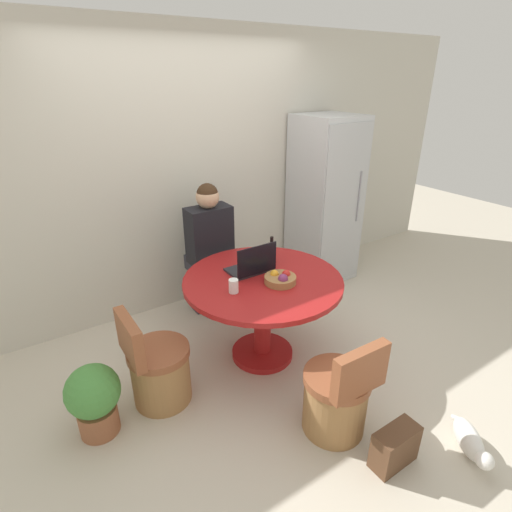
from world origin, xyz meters
name	(u,v)px	position (x,y,z in m)	size (l,w,h in m)	color
ground_plane	(271,363)	(0.00, 0.00, 0.00)	(12.00, 12.00, 0.00)	beige
wall_back	(190,175)	(0.00, 1.37, 1.30)	(7.00, 0.06, 2.60)	beige
refrigerator	(325,201)	(1.42, 1.00, 0.90)	(0.62, 0.64, 1.80)	silver
dining_table	(263,297)	(0.00, 0.12, 0.56)	(1.24, 1.24, 0.73)	maroon
chair_near_camera	(337,398)	(-0.03, -0.78, 0.26)	(0.44, 0.44, 0.75)	#9E7042
chair_left_side	(158,370)	(-0.90, 0.12, 0.26)	(0.44, 0.44, 0.75)	#9E7042
person_seated	(208,246)	(-0.04, 0.96, 0.72)	(0.40, 0.37, 1.32)	#2D2D38
laptop	(252,266)	(-0.01, 0.26, 0.79)	(0.35, 0.23, 0.25)	#232328
fruit_bowl	(281,279)	(0.07, -0.01, 0.77)	(0.24, 0.24, 0.10)	olive
coffee_cup	(234,286)	(-0.30, 0.06, 0.79)	(0.07, 0.07, 0.10)	white
bottle	(272,252)	(0.23, 0.33, 0.82)	(0.07, 0.07, 0.23)	black
cat	(470,442)	(0.54, -1.38, 0.09)	(0.29, 0.39, 0.18)	white
potted_plant	(94,398)	(-1.35, 0.07, 0.29)	(0.35, 0.35, 0.51)	#935638
handbag	(395,447)	(0.09, -1.17, 0.13)	(0.30, 0.14, 0.26)	brown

